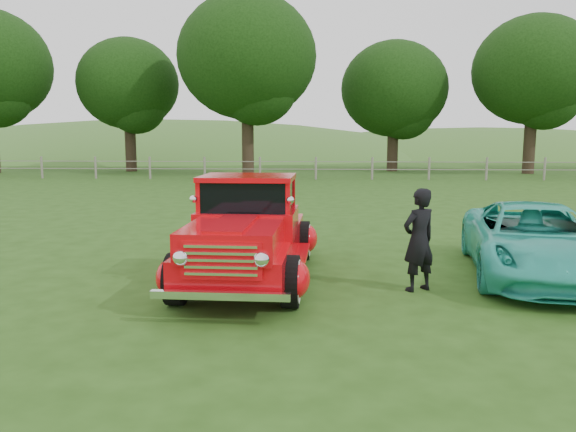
{
  "coord_description": "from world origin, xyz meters",
  "views": [
    {
      "loc": [
        -0.04,
        -8.07,
        2.47
      ],
      "look_at": [
        -0.49,
        1.2,
        1.1
      ],
      "focal_mm": 35.0,
      "sensor_mm": 36.0,
      "label": 1
    }
  ],
  "objects_px": {
    "tree_near_west": "(247,57)",
    "man": "(419,240)",
    "tree_near_east": "(394,89)",
    "teal_sedan": "(535,241)",
    "tree_mid_east": "(534,70)",
    "red_pickup": "(249,233)",
    "tree_mid_west": "(128,84)"
  },
  "relations": [
    {
      "from": "tree_near_west",
      "to": "man",
      "type": "xyz_separation_m",
      "value": [
        5.59,
        -24.36,
        -5.98
      ]
    },
    {
      "from": "tree_near_west",
      "to": "man",
      "type": "height_order",
      "value": "tree_near_west"
    },
    {
      "from": "red_pickup",
      "to": "teal_sedan",
      "type": "distance_m",
      "value": 4.92
    },
    {
      "from": "tree_near_east",
      "to": "teal_sedan",
      "type": "distance_m",
      "value": 27.81
    },
    {
      "from": "red_pickup",
      "to": "tree_near_east",
      "type": "bearing_deg",
      "value": 79.63
    },
    {
      "from": "tree_mid_east",
      "to": "teal_sedan",
      "type": "distance_m",
      "value": 27.59
    },
    {
      "from": "tree_mid_east",
      "to": "red_pickup",
      "type": "height_order",
      "value": "tree_mid_east"
    },
    {
      "from": "red_pickup",
      "to": "man",
      "type": "distance_m",
      "value": 2.8
    },
    {
      "from": "red_pickup",
      "to": "man",
      "type": "xyz_separation_m",
      "value": [
        2.74,
        -0.58,
        0.02
      ]
    },
    {
      "from": "tree_near_west",
      "to": "tree_mid_east",
      "type": "distance_m",
      "value": 17.13
    },
    {
      "from": "man",
      "to": "tree_mid_east",
      "type": "bearing_deg",
      "value": -144.59
    },
    {
      "from": "tree_near_west",
      "to": "red_pickup",
      "type": "height_order",
      "value": "tree_near_west"
    },
    {
      "from": "tree_near_west",
      "to": "man",
      "type": "bearing_deg",
      "value": -77.08
    },
    {
      "from": "tree_near_east",
      "to": "red_pickup",
      "type": "height_order",
      "value": "tree_near_east"
    },
    {
      "from": "tree_mid_west",
      "to": "red_pickup",
      "type": "distance_m",
      "value": 29.29
    },
    {
      "from": "tree_mid_west",
      "to": "tree_mid_east",
      "type": "relative_size",
      "value": 0.9
    },
    {
      "from": "tree_mid_east",
      "to": "teal_sedan",
      "type": "height_order",
      "value": "tree_mid_east"
    },
    {
      "from": "tree_near_east",
      "to": "teal_sedan",
      "type": "xyz_separation_m",
      "value": [
        -1.25,
        -27.39,
        -4.62
      ]
    },
    {
      "from": "tree_mid_west",
      "to": "tree_near_west",
      "type": "height_order",
      "value": "tree_near_west"
    },
    {
      "from": "red_pickup",
      "to": "teal_sedan",
      "type": "xyz_separation_m",
      "value": [
        4.9,
        0.39,
        -0.17
      ]
    },
    {
      "from": "tree_mid_west",
      "to": "teal_sedan",
      "type": "height_order",
      "value": "tree_mid_west"
    },
    {
      "from": "tree_near_west",
      "to": "tree_near_east",
      "type": "height_order",
      "value": "tree_near_west"
    },
    {
      "from": "tree_mid_west",
      "to": "tree_near_west",
      "type": "bearing_deg",
      "value": -20.56
    },
    {
      "from": "teal_sedan",
      "to": "man",
      "type": "height_order",
      "value": "man"
    },
    {
      "from": "tree_near_east",
      "to": "man",
      "type": "distance_m",
      "value": 28.9
    },
    {
      "from": "tree_mid_east",
      "to": "tree_mid_west",
      "type": "bearing_deg",
      "value": 177.71
    },
    {
      "from": "tree_mid_west",
      "to": "teal_sedan",
      "type": "distance_m",
      "value": 31.12
    },
    {
      "from": "tree_mid_west",
      "to": "tree_mid_east",
      "type": "height_order",
      "value": "tree_mid_east"
    },
    {
      "from": "tree_near_east",
      "to": "teal_sedan",
      "type": "relative_size",
      "value": 1.84
    },
    {
      "from": "teal_sedan",
      "to": "man",
      "type": "relative_size",
      "value": 2.78
    },
    {
      "from": "red_pickup",
      "to": "teal_sedan",
      "type": "relative_size",
      "value": 1.11
    },
    {
      "from": "teal_sedan",
      "to": "tree_near_east",
      "type": "bearing_deg",
      "value": 97.06
    }
  ]
}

